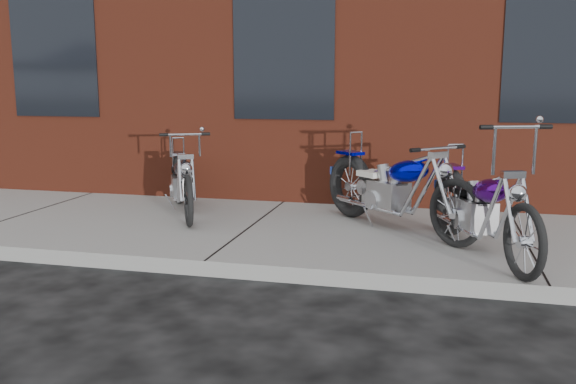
# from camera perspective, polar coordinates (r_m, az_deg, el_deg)

# --- Properties ---
(ground) EXTENTS (120.00, 120.00, 0.00)m
(ground) POSITION_cam_1_polar(r_m,az_deg,el_deg) (5.79, -7.80, -7.85)
(ground) COLOR black
(ground) RESTS_ON ground
(sidewalk) EXTENTS (22.00, 3.00, 0.15)m
(sidewalk) POSITION_cam_1_polar(r_m,az_deg,el_deg) (7.13, -3.38, -3.73)
(sidewalk) COLOR #969593
(sidewalk) RESTS_ON ground
(chopper_purple) EXTENTS (0.94, 2.18, 1.28)m
(chopper_purple) POSITION_cam_1_polar(r_m,az_deg,el_deg) (6.16, 17.52, -1.73)
(chopper_purple) COLOR black
(chopper_purple) RESTS_ON sidewalk
(chopper_blue) EXTENTS (1.84, 1.76, 1.06)m
(chopper_blue) POSITION_cam_1_polar(r_m,az_deg,el_deg) (6.93, 9.90, 0.07)
(chopper_blue) COLOR black
(chopper_blue) RESTS_ON sidewalk
(chopper_third) EXTENTS (1.07, 1.90, 1.06)m
(chopper_third) POSITION_cam_1_polar(r_m,az_deg,el_deg) (7.84, -9.81, 0.77)
(chopper_third) COLOR black
(chopper_third) RESTS_ON sidewalk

